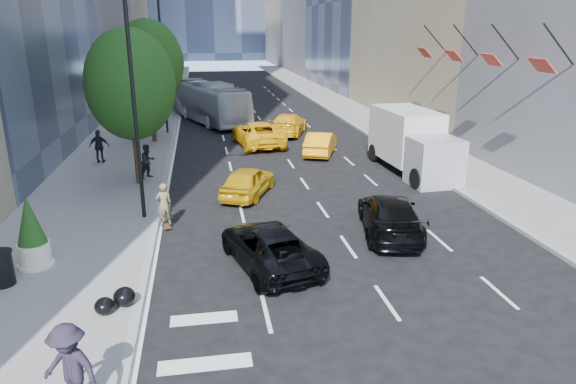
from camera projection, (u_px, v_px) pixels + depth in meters
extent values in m
plane|color=black|center=(321.00, 248.00, 18.34)|extent=(160.00, 160.00, 0.00)
cube|color=slate|center=(143.00, 117.00, 45.04)|extent=(6.00, 120.00, 0.15)
cube|color=slate|center=(352.00, 111.00, 48.07)|extent=(4.00, 120.00, 0.15)
cylinder|color=black|center=(133.00, 93.00, 19.48)|extent=(0.16, 0.16, 10.00)
cylinder|color=black|center=(163.00, 63.00, 36.38)|extent=(0.16, 0.16, 10.00)
cylinder|color=black|center=(137.00, 152.00, 25.11)|extent=(0.30, 0.30, 3.15)
ellipsoid|color=#0F3910|center=(130.00, 85.00, 24.11)|extent=(4.20, 4.20, 5.25)
cylinder|color=black|center=(153.00, 117.00, 34.46)|extent=(0.30, 0.30, 3.38)
ellipsoid|color=#0F3910|center=(149.00, 63.00, 33.39)|extent=(4.50, 4.50, 5.62)
cylinder|color=black|center=(164.00, 96.00, 46.73)|extent=(0.30, 0.30, 2.93)
ellipsoid|color=#0F3910|center=(162.00, 62.00, 45.81)|extent=(3.90, 3.90, 4.88)
cylinder|color=black|center=(176.00, 75.00, 54.02)|extent=(0.14, 0.14, 5.20)
imported|color=black|center=(175.00, 60.00, 53.53)|extent=(2.48, 0.53, 1.00)
cylinder|color=black|center=(559.00, 44.00, 21.78)|extent=(1.75, 0.08, 1.75)
cube|color=#B03928|center=(542.00, 65.00, 21.94)|extent=(0.64, 1.30, 0.64)
cylinder|color=black|center=(505.00, 42.00, 25.53)|extent=(1.75, 0.08, 1.75)
cube|color=#B03928|center=(491.00, 60.00, 25.69)|extent=(0.64, 1.30, 0.64)
cylinder|color=black|center=(466.00, 40.00, 29.29)|extent=(1.75, 0.08, 1.75)
cube|color=#B03928|center=(454.00, 56.00, 29.45)|extent=(0.64, 1.30, 0.64)
cylinder|color=black|center=(435.00, 39.00, 33.04)|extent=(1.75, 0.08, 1.75)
cube|color=#B03928|center=(425.00, 52.00, 33.20)|extent=(0.64, 1.30, 0.64)
imported|color=#6F6345|center=(164.00, 207.00, 20.00)|extent=(0.71, 0.57, 1.71)
imported|color=black|center=(269.00, 246.00, 16.88)|extent=(3.35, 5.22, 1.34)
imported|color=black|center=(390.00, 215.00, 19.52)|extent=(3.06, 5.40, 1.48)
imported|color=#CE990A|center=(248.00, 181.00, 23.92)|extent=(3.20, 4.44, 1.41)
imported|color=#FF9F0D|center=(321.00, 143.00, 31.78)|extent=(3.02, 4.61, 1.43)
imported|color=#FFB80D|center=(258.00, 134.00, 34.16)|extent=(3.41, 6.09, 1.61)
imported|color=#FFB30D|center=(288.00, 124.00, 37.71)|extent=(3.86, 5.74, 1.54)
imported|color=#B6B7BC|center=(209.00, 102.00, 42.65)|extent=(6.55, 12.02, 3.28)
cube|color=#B9B9B9|center=(405.00, 134.00, 28.42)|extent=(2.70, 4.84, 2.77)
cube|color=gray|center=(435.00, 162.00, 25.40)|extent=(2.46, 2.17, 2.36)
cylinder|color=black|center=(417.00, 179.00, 25.00)|extent=(0.41, 1.04, 1.02)
cylinder|color=black|center=(457.00, 176.00, 25.45)|extent=(0.41, 1.04, 1.02)
cylinder|color=black|center=(375.00, 153.00, 30.14)|extent=(0.41, 1.04, 1.02)
cylinder|color=black|center=(408.00, 151.00, 30.59)|extent=(0.41, 1.04, 1.02)
imported|color=black|center=(148.00, 161.00, 26.21)|extent=(1.06, 1.06, 1.74)
imported|color=black|center=(99.00, 146.00, 29.15)|extent=(1.15, 0.58, 1.90)
imported|color=black|center=(70.00, 369.00, 10.08)|extent=(1.46, 1.26, 1.96)
cylinder|color=black|center=(1.00, 269.00, 15.30)|extent=(0.69, 0.69, 1.03)
cylinder|color=#EDE0C5|center=(35.00, 254.00, 16.56)|extent=(1.00, 1.00, 0.80)
cone|color=#0F3910|center=(29.00, 220.00, 16.19)|extent=(0.90, 0.90, 1.60)
ellipsoid|color=black|center=(124.00, 297.00, 14.25)|extent=(0.61, 0.67, 0.52)
ellipsoid|color=black|center=(104.00, 306.00, 13.82)|extent=(0.53, 0.58, 0.45)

